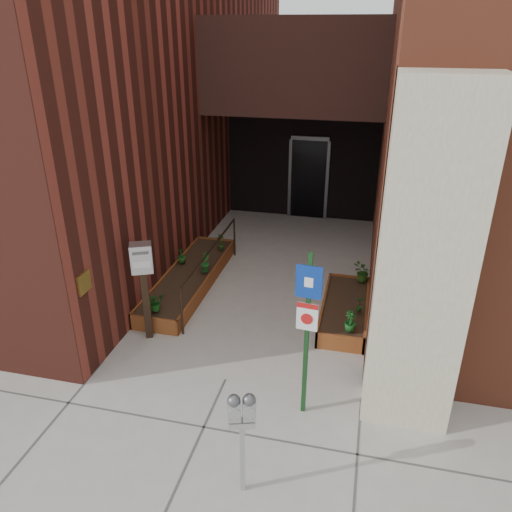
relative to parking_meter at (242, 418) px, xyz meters
The scene contains 15 objects.
ground 2.22m from the parking_meter, 112.53° to the left, with size 80.00×80.00×0.00m, color #9E9991.
architecture 9.59m from the parking_meter, 96.11° to the left, with size 20.00×14.60×10.00m.
planter_left 5.14m from the parking_meter, 117.03° to the left, with size 0.90×3.60×0.30m.
planter_right 4.20m from the parking_meter, 78.01° to the left, with size 0.80×2.20×0.30m.
handrail 4.82m from the parking_meter, 111.99° to the left, with size 0.04×3.34×0.90m.
parking_meter is the anchor object (origin of this frame).
sign_post 1.55m from the parking_meter, 71.33° to the left, with size 0.33×0.09×2.39m.
payment_dropbox 3.50m from the parking_meter, 131.78° to the left, with size 0.41×0.37×1.72m.
shrub_left_a 3.84m from the parking_meter, 128.21° to the left, with size 0.29×0.29×0.32m, color #1A5D1A.
shrub_left_b 5.06m from the parking_meter, 113.44° to the left, with size 0.22×0.22×0.40m, color #1B601E.
shrub_left_c 5.57m from the parking_meter, 118.01° to the left, with size 0.18×0.18×0.32m, color #1C5117.
shrub_left_d 6.07m from the parking_meter, 109.33° to the left, with size 0.20×0.20×0.38m, color #215418.
shrub_right_a 3.31m from the parking_meter, 72.45° to the left, with size 0.20×0.20×0.36m, color #164F1B.
shrub_right_b 3.94m from the parking_meter, 73.57° to the left, with size 0.16×0.16×0.31m, color #1E5C1A.
shrub_right_c 5.06m from the parking_meter, 77.35° to the left, with size 0.34×0.34×0.38m, color #285719.
Camera 1 is at (1.83, -5.71, 4.83)m, focal length 35.00 mm.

